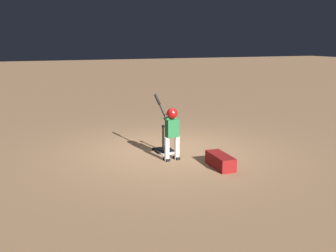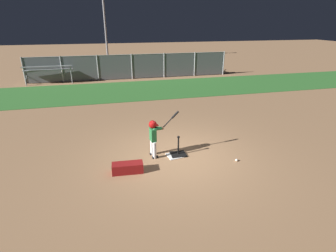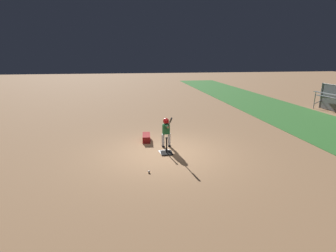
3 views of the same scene
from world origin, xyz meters
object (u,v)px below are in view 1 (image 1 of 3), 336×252
batting_tee (163,148)px  batter_child (171,127)px  baseball (169,133)px  equipment_bag (220,161)px

batting_tee → batter_child: 1.00m
baseball → batting_tee: bearing=153.3°
baseball → batter_child: bearing=158.8°
batting_tee → baseball: batting_tee is taller
equipment_bag → batting_tee: bearing=25.2°
baseball → equipment_bag: size_ratio=0.09×
batter_child → equipment_bag: batter_child is taller
batting_tee → baseball: 1.76m
batting_tee → baseball: bearing=-26.7°
batting_tee → batter_child: bearing=172.3°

